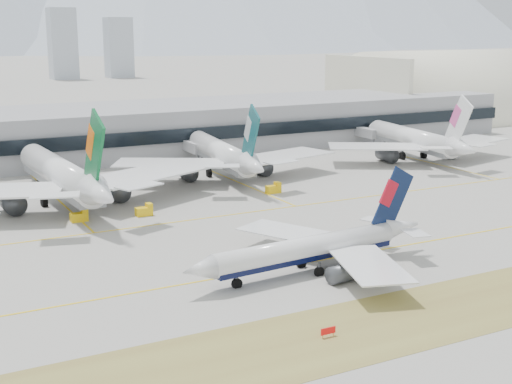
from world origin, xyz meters
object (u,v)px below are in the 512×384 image
hangar (446,119)px  terminal (120,131)px  widebody_cathay (223,155)px  taxiing_airliner (314,248)px  widebody_eva (63,177)px  widebody_china_air (416,140)px

hangar → terminal: bearing=-172.6°
widebody_cathay → hangar: hangar is taller
taxiing_airliner → widebody_cathay: bearing=-108.9°
widebody_cathay → hangar: size_ratio=0.68×
widebody_cathay → taxiing_airliner: bearing=173.1°
taxiing_airliner → hangar: bearing=-142.6°
taxiing_airliner → widebody_eva: (-26.06, 64.35, 2.69)m
widebody_china_air → hangar: size_ratio=0.67×
widebody_china_air → hangar: bearing=-38.7°
widebody_eva → widebody_cathay: 47.18m
widebody_cathay → terminal: (-13.93, 47.40, 1.63)m
widebody_china_air → terminal: 92.37m
terminal → widebody_eva: bearing=-118.0°
widebody_china_air → hangar: (77.60, 71.21, -5.69)m
widebody_eva → hangar: bearing=-69.4°
terminal → hangar: (154.56, 20.16, -7.37)m
taxiing_airliner → widebody_eva: widebody_eva is taller
widebody_cathay → widebody_china_air: 63.13m
widebody_china_air → terminal: size_ratio=0.22×
widebody_eva → widebody_china_air: (108.63, 8.46, -0.72)m
taxiing_airliner → hangar: hangar is taller
terminal → hangar: size_ratio=3.08×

